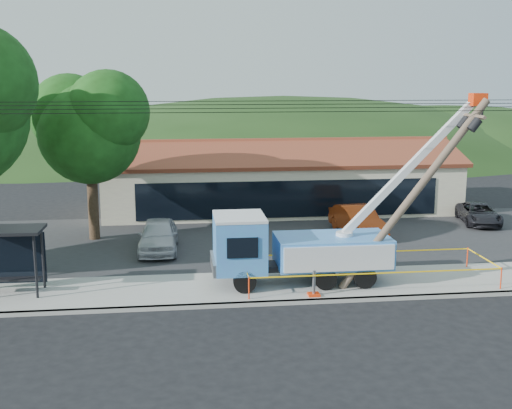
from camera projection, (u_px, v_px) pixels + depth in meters
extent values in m
plane|color=black|center=(254.00, 327.00, 22.29)|extent=(120.00, 120.00, 0.00)
cube|color=#9D9A93|center=(248.00, 304.00, 24.32)|extent=(60.00, 0.25, 0.15)
cube|color=#9D9A93|center=(243.00, 288.00, 26.17)|extent=(60.00, 4.00, 0.15)
cube|color=#28282B|center=(227.00, 240.00, 33.96)|extent=(60.00, 12.00, 0.10)
cube|color=beige|center=(279.00, 184.00, 41.90)|extent=(22.00, 8.00, 3.40)
cube|color=black|center=(289.00, 199.00, 38.04)|extent=(18.04, 0.08, 2.21)
cube|color=brown|center=(284.00, 154.00, 39.53)|extent=(22.50, 4.53, 1.52)
cube|color=brown|center=(274.00, 147.00, 43.42)|extent=(22.50, 4.53, 1.52)
cube|color=brown|center=(279.00, 140.00, 41.35)|extent=(22.50, 0.30, 0.25)
cylinder|color=#332316|center=(93.00, 202.00, 33.71)|extent=(0.56, 0.56, 4.18)
sphere|color=#163B10|center=(90.00, 133.00, 33.00)|extent=(5.25, 5.25, 5.25)
sphere|color=#163B10|center=(70.00, 114.00, 33.37)|extent=(4.20, 4.20, 4.20)
sphere|color=#163B10|center=(108.00, 111.00, 32.22)|extent=(4.20, 4.20, 4.20)
ellipsoid|color=#1A3312|center=(69.00, 152.00, 74.05)|extent=(78.40, 56.00, 28.00)
ellipsoid|color=#1A3312|center=(283.00, 150.00, 77.02)|extent=(89.60, 64.00, 32.00)
ellipsoid|color=#1A3312|center=(442.00, 147.00, 79.40)|extent=(72.80, 52.00, 26.00)
cylinder|color=black|center=(244.00, 112.00, 23.89)|extent=(60.00, 0.02, 0.02)
cylinder|color=black|center=(243.00, 108.00, 24.36)|extent=(60.00, 0.02, 0.02)
cylinder|color=black|center=(242.00, 105.00, 24.82)|extent=(60.00, 0.02, 0.02)
cylinder|color=black|center=(241.00, 101.00, 25.19)|extent=(60.00, 0.02, 0.02)
cylinder|color=black|center=(245.00, 282.00, 25.29)|extent=(0.91, 0.30, 0.91)
cylinder|color=black|center=(240.00, 266.00, 27.37)|extent=(0.91, 0.30, 0.91)
cylinder|color=black|center=(325.00, 278.00, 25.68)|extent=(0.91, 0.30, 0.91)
cylinder|color=black|center=(314.00, 263.00, 27.76)|extent=(0.91, 0.30, 0.91)
cylinder|color=black|center=(365.00, 277.00, 25.87)|extent=(0.91, 0.30, 0.91)
cylinder|color=black|center=(351.00, 262.00, 27.95)|extent=(0.91, 0.30, 0.91)
cube|color=black|center=(305.00, 265.00, 26.59)|extent=(6.71, 1.02, 0.25)
cube|color=#3E99DC|center=(239.00, 244.00, 26.07)|extent=(2.03, 2.44, 2.13)
cube|color=silver|center=(239.00, 217.00, 25.85)|extent=(2.03, 2.44, 0.12)
cube|color=black|center=(216.00, 241.00, 25.93)|extent=(0.08, 1.83, 0.91)
cube|color=gray|center=(214.00, 264.00, 26.10)|extent=(0.15, 2.34, 0.51)
cube|color=#3E99DC|center=(332.00, 250.00, 26.61)|extent=(4.68, 2.44, 1.22)
cylinder|color=silver|center=(344.00, 239.00, 26.58)|extent=(0.71, 0.71, 0.61)
cube|color=silver|center=(410.00, 167.00, 26.31)|extent=(5.54, 0.28, 5.66)
cube|color=gray|center=(417.00, 161.00, 26.30)|extent=(3.33, 0.18, 3.41)
cube|color=#F6360D|center=(478.00, 99.00, 25.90)|extent=(0.61, 0.51, 0.51)
cube|color=#F6360D|center=(314.00, 294.00, 25.04)|extent=(0.46, 0.46, 0.08)
cube|color=#F6360D|center=(355.00, 267.00, 28.72)|extent=(0.46, 0.46, 0.08)
cylinder|color=brown|center=(413.00, 195.00, 25.56)|extent=(5.91, 0.32, 7.69)
cube|color=brown|center=(474.00, 116.00, 25.23)|extent=(0.17, 1.77, 0.17)
cylinder|color=black|center=(464.00, 123.00, 25.74)|extent=(0.58, 0.35, 0.61)
cylinder|color=black|center=(475.00, 125.00, 24.78)|extent=(0.58, 0.35, 0.61)
cylinder|color=black|center=(36.00, 266.00, 24.54)|extent=(0.11, 0.11, 2.51)
cylinder|color=black|center=(43.00, 257.00, 25.77)|extent=(0.11, 0.11, 2.51)
cube|color=black|center=(7.00, 230.00, 24.79)|extent=(2.76, 1.73, 0.13)
cube|color=black|center=(14.00, 258.00, 25.71)|extent=(2.51, 0.10, 2.09)
cube|color=black|center=(10.00, 279.00, 25.18)|extent=(2.31, 0.47, 0.08)
cylinder|color=#F6360D|center=(249.00, 288.00, 24.57)|extent=(0.05, 0.05, 0.90)
cylinder|color=#F6360D|center=(501.00, 278.00, 25.78)|extent=(0.05, 0.05, 0.90)
cylinder|color=#F6360D|center=(467.00, 257.00, 28.77)|extent=(0.05, 0.05, 0.90)
cylinder|color=#F6360D|center=(241.00, 265.00, 27.55)|extent=(0.05, 0.05, 0.90)
cube|color=#DEAE0B|center=(378.00, 273.00, 25.09)|extent=(10.22, 0.01, 0.05)
cube|color=#DEAE0B|center=(484.00, 258.00, 27.19)|extent=(0.01, 3.07, 0.05)
cube|color=#DEAE0B|center=(357.00, 252.00, 28.08)|extent=(10.22, 0.01, 0.05)
cube|color=#DEAE0B|center=(245.00, 266.00, 25.98)|extent=(0.01, 3.07, 0.05)
imported|color=silver|center=(159.00, 253.00, 31.72)|extent=(1.95, 4.65, 1.57)
imported|color=#AA3911|center=(357.00, 236.00, 34.98)|extent=(2.23, 4.91, 1.56)
imported|color=black|center=(478.00, 225.00, 37.68)|extent=(2.75, 4.55, 1.18)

